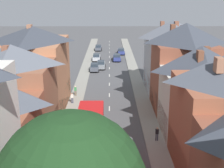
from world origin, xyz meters
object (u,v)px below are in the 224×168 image
at_px(car_mid_white, 121,51).
at_px(car_near_silver, 101,65).
at_px(car_far_grey, 117,57).
at_px(pedestrian_mid_right, 69,122).
at_px(car_near_blue, 95,67).
at_px(pedestrian_far_left, 72,97).
at_px(pedestrian_mid_left, 157,133).
at_px(car_parked_left_b, 96,57).
at_px(pedestrian_far_right, 75,90).
at_px(car_mid_black, 98,48).
at_px(street_lamp, 59,150).
at_px(double_decker_bus_lead, 89,146).

bearing_deg(car_mid_white, car_near_silver, -107.39).
bearing_deg(car_mid_white, car_far_grey, -99.26).
bearing_deg(pedestrian_mid_right, car_near_blue, 86.50).
bearing_deg(car_near_blue, pedestrian_far_left, -96.95).
relative_size(car_far_grey, pedestrian_mid_left, 2.80).
height_order(car_parked_left_b, pedestrian_mid_right, pedestrian_mid_right).
xyz_separation_m(car_near_silver, car_mid_white, (4.90, 15.65, -0.06)).
bearing_deg(pedestrian_far_right, car_mid_black, 86.69).
xyz_separation_m(car_mid_white, pedestrian_far_left, (-8.60, -37.56, 0.24)).
height_order(pedestrian_far_left, pedestrian_far_right, same).
bearing_deg(car_near_blue, car_near_silver, 59.73).
xyz_separation_m(car_near_silver, car_far_grey, (3.60, 7.67, -0.03)).
height_order(car_near_silver, pedestrian_mid_right, pedestrian_mid_right).
height_order(car_far_grey, pedestrian_far_right, pedestrian_far_right).
height_order(pedestrian_far_right, street_lamp, street_lamp).
distance_m(car_mid_black, car_mid_white, 8.14).
distance_m(double_decker_bus_lead, car_parked_left_b, 48.25).
distance_m(car_mid_white, car_far_grey, 8.08).
xyz_separation_m(car_mid_black, car_mid_white, (6.20, -5.27, 0.00)).
distance_m(pedestrian_far_left, street_lamp, 20.00).
distance_m(double_decker_bus_lead, car_near_silver, 40.36).
xyz_separation_m(pedestrian_far_left, street_lamp, (1.25, -19.84, 2.21)).
xyz_separation_m(car_mid_white, pedestrian_mid_right, (-7.95, -46.57, 0.24)).
relative_size(car_near_blue, car_near_silver, 0.90).
bearing_deg(pedestrian_far_left, car_near_silver, 80.42).
distance_m(car_near_silver, pedestrian_mid_left, 34.77).
bearing_deg(car_near_silver, car_parked_left_b, 99.37).
xyz_separation_m(car_parked_left_b, pedestrian_far_left, (-2.40, -29.79, 0.22)).
bearing_deg(car_mid_white, car_parked_left_b, -128.60).
relative_size(car_near_blue, pedestrian_mid_left, 2.41).
distance_m(pedestrian_mid_right, pedestrian_far_left, 9.03).
bearing_deg(pedestrian_far_right, car_far_grey, 74.65).
relative_size(double_decker_bus_lead, car_mid_black, 2.84).
bearing_deg(car_mid_white, car_near_blue, -109.13).
distance_m(car_far_grey, pedestrian_mid_right, 39.16).
xyz_separation_m(pedestrian_mid_left, pedestrian_far_left, (-10.79, 12.13, 0.00)).
relative_size(pedestrian_far_right, street_lamp, 0.29).
distance_m(car_near_blue, pedestrian_far_left, 19.83).
bearing_deg(car_near_silver, pedestrian_far_right, -100.96).
bearing_deg(pedestrian_far_left, car_mid_white, 77.10).
relative_size(pedestrian_mid_right, pedestrian_far_left, 1.00).
distance_m(double_decker_bus_lead, car_near_blue, 38.16).
relative_size(double_decker_bus_lead, car_mid_white, 2.53).
height_order(car_near_blue, pedestrian_mid_right, pedestrian_mid_right).
xyz_separation_m(car_parked_left_b, car_far_grey, (4.90, -0.21, 0.01)).
relative_size(pedestrian_far_left, street_lamp, 0.29).
bearing_deg(car_mid_white, pedestrian_mid_right, -99.69).
distance_m(car_mid_black, pedestrian_far_right, 39.45).
xyz_separation_m(car_near_blue, pedestrian_mid_right, (-1.75, -28.69, 0.19)).
xyz_separation_m(car_near_silver, car_parked_left_b, (-1.30, 7.88, -0.04)).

